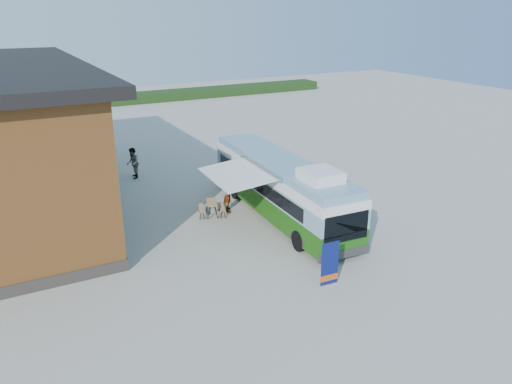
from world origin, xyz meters
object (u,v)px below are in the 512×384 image
slurry_tanker (91,163)px  person_a (228,194)px  person_b (133,163)px  picnic_table (212,205)px  bus (281,186)px  banner (330,267)px

slurry_tanker → person_a: bearing=-40.9°
person_b → person_a: bearing=35.0°
person_b → slurry_tanker: slurry_tanker is taller
picnic_table → person_a: bearing=31.1°
person_a → person_b: bearing=53.4°
bus → slurry_tanker: bus is taller
person_b → bus: bearing=41.1°
person_b → slurry_tanker: size_ratio=0.28×
person_a → person_b: size_ratio=0.91×
banner → person_a: bearing=94.4°
person_a → slurry_tanker: size_ratio=0.26×
bus → person_b: 10.91m
picnic_table → slurry_tanker: (-4.54, 7.48, 0.93)m
picnic_table → person_a: 1.10m
banner → person_a: 8.70m
banner → person_a: banner is taller
person_a → person_b: person_b is taller
person_b → picnic_table: bearing=27.7°
person_a → slurry_tanker: (-5.56, 7.26, 0.60)m
bus → banner: bearing=-102.3°
bus → person_b: (-5.03, 9.65, -0.71)m
banner → slurry_tanker: (-5.82, 15.95, 0.75)m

